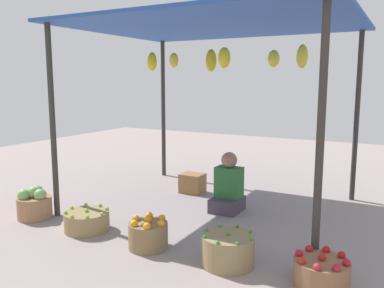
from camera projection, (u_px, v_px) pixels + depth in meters
The scene contains 9 objects.
ground_plane at pixel (213, 207), 5.47m from camera, with size 14.00×14.00×0.00m, color gray.
market_stall_structure at pixel (215, 37), 5.13m from camera, with size 3.51×2.82×2.42m.
vendor_person at pixel (228, 188), 5.27m from camera, with size 0.36×0.44×0.78m.
basket_cabbages at pixel (34, 204), 5.00m from camera, with size 0.42×0.42×0.40m.
basket_limes at pixel (87, 221), 4.59m from camera, with size 0.51×0.51×0.26m.
basket_oranges at pixel (148, 234), 4.10m from camera, with size 0.40×0.40×0.34m.
basket_green_chilies at pixel (228, 250), 3.73m from camera, with size 0.49×0.49×0.32m.
basket_red_apples at pixel (321, 272), 3.35m from camera, with size 0.46×0.46×0.28m.
wooden_crate_near_vendor at pixel (192, 183), 6.16m from camera, with size 0.34×0.29×0.29m, color olive.
Camera 1 is at (2.27, -4.76, 1.69)m, focal length 37.64 mm.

